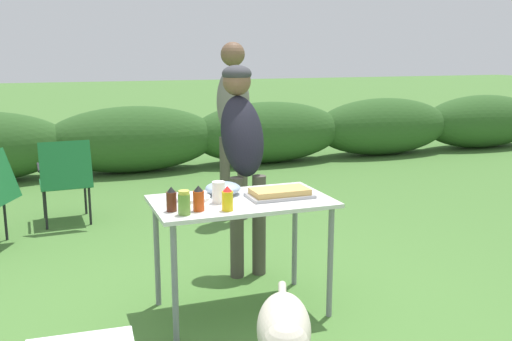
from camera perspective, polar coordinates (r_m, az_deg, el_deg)
name	(u,v)px	position (r m, az deg, el deg)	size (l,w,h in m)	color
ground_plane	(242,310)	(3.80, -1.42, -13.76)	(60.00, 60.00, 0.00)	#477533
shrub_hedge	(133,139)	(8.04, -12.19, 3.06)	(14.40, 0.90, 0.91)	#2D5623
folding_table	(241,211)	(3.57, -1.47, -4.11)	(1.10, 0.64, 0.74)	silver
food_tray	(280,193)	(3.59, 2.39, -2.29)	(0.41, 0.23, 0.06)	#9E9EA3
plate_stack	(192,198)	(3.56, -6.38, -2.75)	(0.22, 0.22, 0.02)	white
mixing_bowl	(223,188)	(3.67, -3.33, -1.79)	(0.23, 0.23, 0.08)	#99B2CC
paper_cup_stack	(219,192)	(3.46, -3.76, -2.18)	(0.08, 0.08, 0.13)	white
bbq_sauce_bottle	(171,200)	(3.31, -8.45, -2.89)	(0.06, 0.06, 0.15)	#562314
mustard_bottle	(227,199)	(3.29, -2.87, -2.85)	(0.07, 0.07, 0.15)	yellow
hot_sauce_bottle	(199,199)	(3.30, -5.76, -2.83)	(0.07, 0.07, 0.15)	#CC4214
relish_jar	(184,203)	(3.23, -7.20, -3.24)	(0.07, 0.07, 0.14)	olive
standing_person_in_red_jacket	(242,143)	(4.18, -1.37, 2.76)	(0.32, 0.45, 1.55)	#4C473D
standing_person_in_gray_fleece	(233,112)	(5.51, -2.29, 5.87)	(0.36, 0.29, 1.73)	#4C473D
dog	(284,341)	(2.45, 2.81, -16.71)	(0.41, 0.78, 0.68)	beige
camp_chair_green_behind_table	(65,177)	(5.73, -18.52, -0.63)	(0.50, 0.61, 0.83)	#19602D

